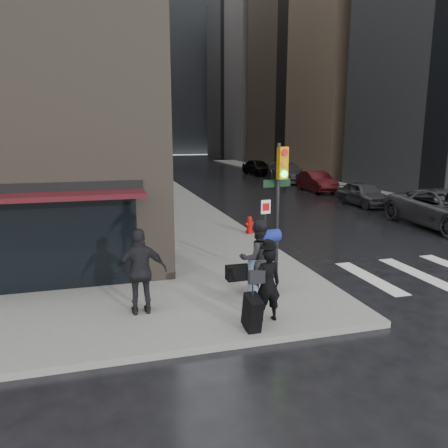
{
  "coord_description": "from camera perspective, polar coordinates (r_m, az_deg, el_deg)",
  "views": [
    {
      "loc": [
        -3.85,
        -9.44,
        4.15
      ],
      "look_at": [
        -0.18,
        3.51,
        1.3
      ],
      "focal_mm": 35.0,
      "sensor_mm": 36.0,
      "label": 1
    }
  ],
  "objects": [
    {
      "name": "man_greycoat",
      "position": [
        9.86,
        -10.79,
        -6.13
      ],
      "size": [
        1.14,
        0.48,
        1.95
      ],
      "rotation": [
        0.0,
        0.0,
        3.14
      ],
      "color": "black",
      "rests_on": "ground"
    },
    {
      "name": "traffic_light",
      "position": [
        11.74,
        7.11,
        4.01
      ],
      "size": [
        0.92,
        0.48,
        3.71
      ],
      "rotation": [
        0.0,
        0.0,
        0.14
      ],
      "color": "black",
      "rests_on": "ground"
    },
    {
      "name": "sidewalk_left",
      "position": [
        36.87,
        -9.78,
        5.42
      ],
      "size": [
        4.0,
        50.0,
        0.15
      ],
      "primitive_type": "cube",
      "color": "slate",
      "rests_on": "ground"
    },
    {
      "name": "man_jeans",
      "position": [
        10.75,
        4.38,
        -4.47
      ],
      "size": [
        1.38,
        0.74,
        1.93
      ],
      "rotation": [
        0.0,
        0.0,
        3.15
      ],
      "color": "black",
      "rests_on": "ground"
    },
    {
      "name": "bldg_left_far",
      "position": [
        72.57,
        -24.19,
        17.95
      ],
      "size": [
        22.0,
        20.0,
        26.0
      ],
      "primitive_type": "cube",
      "color": "#56231D",
      "rests_on": "ground"
    },
    {
      "name": "parked_car_0",
      "position": [
        21.43,
        27.08,
        1.72
      ],
      "size": [
        3.03,
        6.1,
        1.66
      ],
      "primitive_type": "imported",
      "rotation": [
        0.0,
        0.0,
        -0.05
      ],
      "color": "#424248",
      "rests_on": "ground"
    },
    {
      "name": "bldg_distant",
      "position": [
        88.79,
        -9.88,
        19.44
      ],
      "size": [
        40.0,
        12.0,
        32.0
      ],
      "primitive_type": "cube",
      "color": "slate",
      "rests_on": "ground"
    },
    {
      "name": "parked_car_1",
      "position": [
        26.29,
        17.76,
        3.79
      ],
      "size": [
        1.63,
        4.0,
        1.36
      ],
      "primitive_type": "imported",
      "rotation": [
        0.0,
        0.0,
        -0.01
      ],
      "color": "#3D3D42",
      "rests_on": "ground"
    },
    {
      "name": "ground",
      "position": [
        11.01,
        5.99,
        -10.26
      ],
      "size": [
        140.0,
        140.0,
        0.0
      ],
      "primitive_type": "plane",
      "color": "black",
      "rests_on": "ground"
    },
    {
      "name": "parked_car_2",
      "position": [
        31.78,
        12.0,
        5.46
      ],
      "size": [
        1.74,
        4.36,
        1.41
      ],
      "primitive_type": "imported",
      "rotation": [
        0.0,
        0.0,
        -0.06
      ],
      "color": "#410D0F",
      "rests_on": "ground"
    },
    {
      "name": "fire_hydrant",
      "position": [
        17.52,
        3.35,
        -0.22
      ],
      "size": [
        0.4,
        0.31,
        0.7
      ],
      "rotation": [
        0.0,
        0.0,
        0.19
      ],
      "color": "#A10C09",
      "rests_on": "ground"
    },
    {
      "name": "bldg_right_far",
      "position": [
        74.22,
        8.42,
        18.28
      ],
      "size": [
        22.0,
        20.0,
        25.0
      ],
      "primitive_type": "cube",
      "color": "slate",
      "rests_on": "ground"
    },
    {
      "name": "man_overcoat",
      "position": [
        9.34,
        5.3,
        -8.44
      ],
      "size": [
        0.92,
        0.91,
        1.8
      ],
      "rotation": [
        0.0,
        0.0,
        3.17
      ],
      "color": "black",
      "rests_on": "ground"
    },
    {
      "name": "sidewalk_right",
      "position": [
        40.56,
        9.64,
        6.01
      ],
      "size": [
        3.0,
        50.0,
        0.15
      ],
      "primitive_type": "cube",
      "color": "slate",
      "rests_on": "ground"
    },
    {
      "name": "parked_car_4",
      "position": [
        43.25,
        4.42,
        7.41
      ],
      "size": [
        2.2,
        4.6,
        1.52
      ],
      "primitive_type": "imported",
      "rotation": [
        0.0,
        0.0,
        0.09
      ],
      "color": "black",
      "rests_on": "ground"
    },
    {
      "name": "parked_car_3",
      "position": [
        37.64,
        8.38,
        6.68
      ],
      "size": [
        2.24,
        5.4,
        1.56
      ],
      "primitive_type": "imported",
      "rotation": [
        0.0,
        0.0,
        0.01
      ],
      "color": "#46454A",
      "rests_on": "ground"
    }
  ]
}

